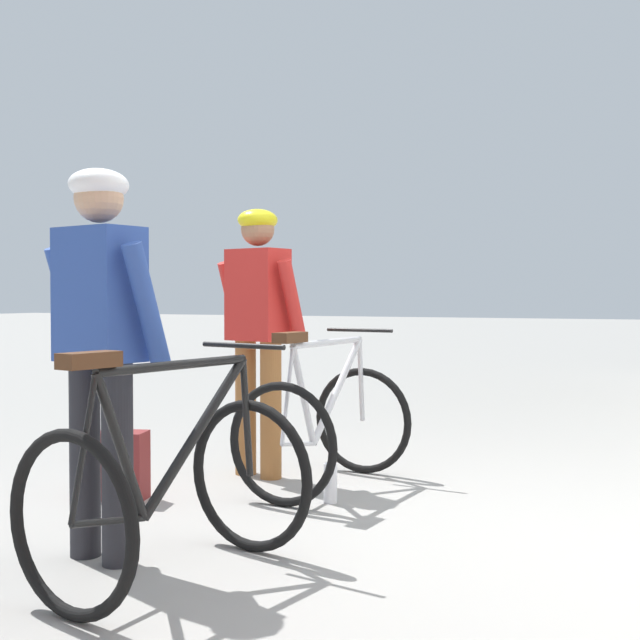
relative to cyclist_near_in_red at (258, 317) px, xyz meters
The scene contains 7 objects.
ground_plane 1.80m from the cyclist_near_in_red, 35.01° to the right, with size 80.00×80.00×0.00m, color gray.
cyclist_near_in_red is the anchor object (origin of this frame).
cyclist_far_in_blue 1.84m from the cyclist_near_in_red, 83.97° to the right, with size 0.65×0.38×1.76m.
bicycle_near_silver 0.86m from the cyclist_near_in_red, 14.62° to the right, with size 0.80×1.13×0.99m.
bicycle_far_black 2.15m from the cyclist_near_in_red, 71.73° to the right, with size 0.90×1.18×0.99m.
backpack_on_platform 1.30m from the cyclist_near_in_red, 115.79° to the right, with size 0.28×0.18×0.40m, color maroon.
water_bottle_near_the_bikes 1.27m from the cyclist_near_in_red, 32.25° to the right, with size 0.08×0.08×0.23m, color silver.
Camera 1 is at (1.44, -3.99, 1.20)m, focal length 46.83 mm.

